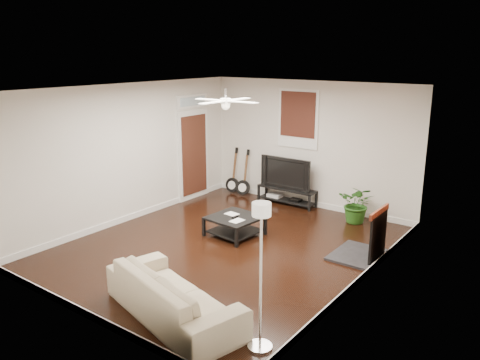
# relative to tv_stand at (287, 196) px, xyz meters

# --- Properties ---
(room) EXTENTS (5.01, 6.01, 2.81)m
(room) POSITION_rel_tv_stand_xyz_m (0.42, -2.78, 1.21)
(room) COLOR black
(room) RESTS_ON ground
(brick_accent) EXTENTS (0.02, 2.20, 2.80)m
(brick_accent) POSITION_rel_tv_stand_xyz_m (2.91, -1.78, 1.21)
(brick_accent) COLOR #9C4B32
(brick_accent) RESTS_ON floor
(fireplace) EXTENTS (0.80, 1.10, 0.92)m
(fireplace) POSITION_rel_tv_stand_xyz_m (2.62, -1.78, 0.27)
(fireplace) COLOR black
(fireplace) RESTS_ON floor
(window_back) EXTENTS (1.00, 0.06, 1.30)m
(window_back) POSITION_rel_tv_stand_xyz_m (0.12, 0.19, 1.76)
(window_back) COLOR #3D1610
(window_back) RESTS_ON wall_back
(door_left) EXTENTS (0.08, 1.00, 2.50)m
(door_left) POSITION_rel_tv_stand_xyz_m (-2.04, -0.88, 1.06)
(door_left) COLOR white
(door_left) RESTS_ON wall_left
(tv_stand) EXTENTS (1.39, 0.37, 0.39)m
(tv_stand) POSITION_rel_tv_stand_xyz_m (0.00, 0.00, 0.00)
(tv_stand) COLOR black
(tv_stand) RESTS_ON floor
(tv) EXTENTS (1.24, 0.16, 0.72)m
(tv) POSITION_rel_tv_stand_xyz_m (-0.00, 0.02, 0.55)
(tv) COLOR black
(tv) RESTS_ON tv_stand
(coffee_table) EXTENTS (0.95, 0.95, 0.37)m
(coffee_table) POSITION_rel_tv_stand_xyz_m (0.21, -2.26, -0.01)
(coffee_table) COLOR black
(coffee_table) RESTS_ON floor
(sofa) EXTENTS (2.36, 1.40, 0.65)m
(sofa) POSITION_rel_tv_stand_xyz_m (1.32, -5.06, 0.13)
(sofa) COLOR tan
(sofa) RESTS_ON floor
(floor_lamp) EXTENTS (0.36, 0.36, 1.81)m
(floor_lamp) POSITION_rel_tv_stand_xyz_m (2.62, -4.96, 0.71)
(floor_lamp) COLOR silver
(floor_lamp) RESTS_ON floor
(potted_plant) EXTENTS (0.80, 0.72, 0.80)m
(potted_plant) POSITION_rel_tv_stand_xyz_m (1.80, -0.22, 0.21)
(potted_plant) COLOR #235719
(potted_plant) RESTS_ON floor
(guitar_left) EXTENTS (0.38, 0.29, 1.14)m
(guitar_left) POSITION_rel_tv_stand_xyz_m (-1.55, -0.03, 0.38)
(guitar_left) COLOR black
(guitar_left) RESTS_ON floor
(guitar_right) EXTENTS (0.40, 0.32, 1.14)m
(guitar_right) POSITION_rel_tv_stand_xyz_m (-1.20, -0.06, 0.38)
(guitar_right) COLOR black
(guitar_right) RESTS_ON floor
(ceiling_fan) EXTENTS (1.24, 1.24, 0.32)m
(ceiling_fan) POSITION_rel_tv_stand_xyz_m (0.42, -2.78, 2.41)
(ceiling_fan) COLOR white
(ceiling_fan) RESTS_ON ceiling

